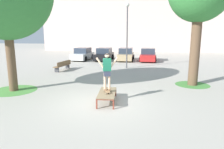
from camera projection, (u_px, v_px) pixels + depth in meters
The scene contains 13 objects.
ground_plane at pixel (100, 103), 9.06m from camera, with size 120.00×120.00×0.00m, color #B2AA9E.
building_facade at pixel (146, 22), 37.38m from camera, with size 39.06×4.00×11.01m, color beige.
skate_box at pixel (107, 93), 9.20m from camera, with size 0.91×1.95×0.46m.
skateboard at pixel (107, 91), 9.21m from camera, with size 0.40×0.82×0.09m.
skater at pixel (107, 69), 9.01m from camera, with size 0.98×0.37×1.69m.
grass_patch_near_left at pixel (14, 90), 11.20m from camera, with size 2.48×2.48×0.01m, color #519342.
grass_patch_near_right at pixel (192, 85), 12.47m from camera, with size 2.07×2.07×0.01m, color #47893D.
car_white at pixel (83, 54), 24.80m from camera, with size 2.14×4.31×1.50m.
car_black at pixel (104, 55), 24.58m from camera, with size 2.05×4.27×1.50m.
car_tan at pixel (126, 55), 24.32m from camera, with size 1.94×4.21×1.50m.
car_red at pixel (148, 55), 23.79m from camera, with size 2.09×4.29×1.50m.
park_bench at pixel (63, 65), 17.46m from camera, with size 0.69×2.43×0.83m.
light_post at pixel (127, 26), 17.99m from camera, with size 0.36×0.36×5.83m.
Camera 1 is at (1.83, -8.46, 3.04)m, focal length 32.16 mm.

